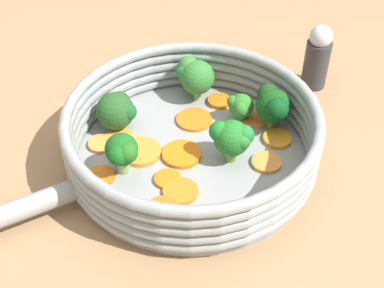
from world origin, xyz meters
TOP-DOWN VIEW (x-y plane):
  - ground_plane at (0.00, 0.00)m, footprint 4.00×4.00m
  - skillet at (0.00, 0.00)m, footprint 0.28×0.28m
  - skillet_rim_wall at (0.00, 0.00)m, footprint 0.29×0.29m
  - skillet_rivet_left at (-0.06, 0.12)m, footprint 0.01×0.01m
  - skillet_rivet_right at (-0.11, 0.08)m, footprint 0.01×0.01m
  - carrot_slice_0 at (0.08, -0.07)m, footprint 0.04×0.04m
  - carrot_slice_1 at (-0.06, -0.00)m, footprint 0.05×0.05m
  - carrot_slice_2 at (-0.01, 0.06)m, footprint 0.06×0.06m
  - carrot_slice_3 at (-0.01, 0.07)m, footprint 0.05×0.05m
  - carrot_slice_4 at (-0.09, 0.01)m, footprint 0.05×0.05m
  - carrot_slice_5 at (0.06, 0.01)m, footprint 0.06×0.06m
  - carrot_slice_6 at (-0.01, 0.01)m, footprint 0.06×0.06m
  - carrot_slice_7 at (0.04, -0.10)m, footprint 0.04×0.04m
  - carrot_slice_8 at (0.10, -0.02)m, footprint 0.04×0.04m
  - carrot_slice_9 at (0.00, -0.09)m, footprint 0.05×0.05m
  - carrot_slice_10 at (-0.05, 0.02)m, footprint 0.04×0.04m
  - carrot_slice_11 at (0.01, 0.09)m, footprint 0.05×0.05m
  - carrot_slice_12 at (-0.01, 0.11)m, footprint 0.03×0.03m
  - carrot_slice_13 at (-0.06, 0.09)m, footprint 0.04×0.04m
  - broccoli_floret_0 at (-0.05, 0.07)m, footprint 0.04×0.04m
  - broccoli_floret_1 at (0.07, -0.05)m, footprint 0.03×0.03m
  - broccoli_floret_2 at (0.03, 0.10)m, footprint 0.05×0.05m
  - broccoli_floret_3 at (0.11, 0.02)m, footprint 0.05×0.05m
  - broccoli_floret_4 at (0.00, -0.05)m, footprint 0.04×0.05m
  - broccoli_floret_5 at (0.06, -0.09)m, footprint 0.05×0.04m
  - salt_shaker at (0.18, -0.13)m, footprint 0.03×0.03m

SIDE VIEW (x-z plane):
  - ground_plane at x=0.00m, z-range 0.00..0.00m
  - skillet at x=0.00m, z-range 0.00..0.01m
  - carrot_slice_5 at x=0.06m, z-range 0.01..0.01m
  - carrot_slice_0 at x=0.08m, z-range 0.01..0.02m
  - carrot_slice_13 at x=-0.06m, z-range 0.01..0.02m
  - carrot_slice_10 at x=-0.05m, z-range 0.01..0.02m
  - carrot_slice_1 at x=-0.06m, z-range 0.01..0.02m
  - carrot_slice_9 at x=0.00m, z-range 0.01..0.02m
  - carrot_slice_12 at x=-0.01m, z-range 0.01..0.02m
  - carrot_slice_6 at x=-0.01m, z-range 0.01..0.02m
  - carrot_slice_7 at x=0.04m, z-range 0.01..0.02m
  - carrot_slice_3 at x=-0.01m, z-range 0.01..0.02m
  - carrot_slice_11 at x=0.01m, z-range 0.01..0.02m
  - carrot_slice_8 at x=0.10m, z-range 0.01..0.02m
  - carrot_slice_4 at x=-0.09m, z-range 0.01..0.02m
  - carrot_slice_2 at x=-0.01m, z-range 0.01..0.02m
  - skillet_rivet_left at x=-0.06m, z-range 0.01..0.02m
  - skillet_rivet_right at x=-0.11m, z-range 0.01..0.02m
  - broccoli_floret_1 at x=0.07m, z-range 0.01..0.05m
  - broccoli_floret_2 at x=0.03m, z-range 0.01..0.06m
  - broccoli_floret_0 at x=-0.05m, z-range 0.02..0.07m
  - skillet_rim_wall at x=0.00m, z-range 0.01..0.07m
  - broccoli_floret_4 at x=0.00m, z-range 0.02..0.07m
  - salt_shaker at x=0.18m, z-range 0.00..0.09m
  - broccoli_floret_5 at x=0.06m, z-range 0.02..0.07m
  - broccoli_floret_3 at x=0.11m, z-range 0.02..0.07m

